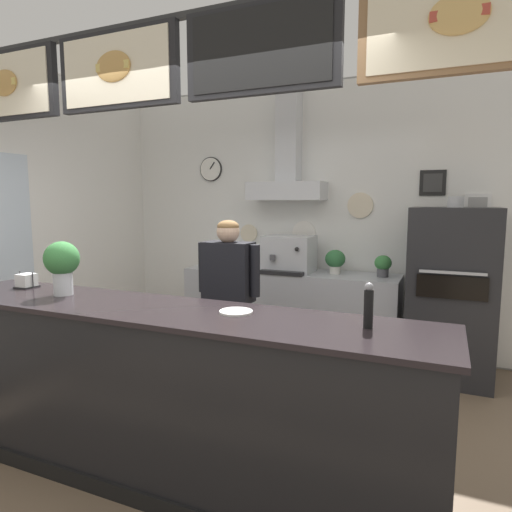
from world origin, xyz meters
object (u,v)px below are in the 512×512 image
Objects in this scene: potted_thyme at (383,265)px; pepper_grinder at (369,306)px; pizza_oven at (450,294)px; napkin_holder at (27,281)px; potted_sage at (335,260)px; condiment_plate at (236,312)px; basil_vase at (62,264)px; espresso_machine at (289,254)px; shop_worker at (229,304)px; potted_oregano at (246,257)px.

pepper_grinder is (0.24, -2.38, 0.13)m from potted_thyme.
pizza_oven is 3.59m from napkin_holder.
potted_sage is at bearing 106.92° from pepper_grinder.
pepper_grinder is at bearing -73.08° from potted_sage.
condiment_plate is at bearing -1.83° from napkin_holder.
basil_vase is (-1.76, -2.40, 0.23)m from potted_thyme.
espresso_machine is 1.46× the size of basil_vase.
basil_vase is at bearing -10.69° from napkin_holder.
potted_thyme is 0.97× the size of pepper_grinder.
potted_oregano is at bearing -70.59° from shop_worker.
napkin_holder is 2.44m from pepper_grinder.
shop_worker is 1.36m from basil_vase.
basil_vase reaches higher than potted_sage.
pizza_oven is 1.16m from potted_sage.
napkin_holder is (-2.84, -2.18, 0.29)m from pizza_oven.
condiment_plate is at bearing -116.82° from pizza_oven.
potted_sage is at bearing 3.36° from potted_oregano.
napkin_holder is 0.48m from basil_vase.
pepper_grinder is at bearing -0.52° from condiment_plate.
pepper_grinder is at bearing 0.67° from basil_vase.
condiment_plate is (0.59, -1.07, 0.24)m from shop_worker.
potted_sage is 0.71× the size of basil_vase.
napkin_holder is at bearing 43.00° from shop_worker.
potted_sage is (0.59, 1.31, 0.24)m from shop_worker.
napkin_holder is at bearing 178.17° from condiment_plate.
shop_worker is at bearing -94.52° from espresso_machine.
basil_vase reaches higher than potted_oregano.
potted_oregano is (-0.52, -0.00, -0.06)m from espresso_machine.
pepper_grinder is (1.22, -2.33, 0.06)m from espresso_machine.
shop_worker is 6.90× the size of potted_thyme.
potted_oregano is at bearing 83.73° from basil_vase.
condiment_plate is at bearing 179.48° from pepper_grinder.
potted_thyme is 0.49m from potted_sage.
napkin_holder reaches higher than potted_thyme.
napkin_holder is (-0.71, -2.26, 0.06)m from potted_oregano.
pizza_oven is 7.53× the size of pepper_grinder.
condiment_plate is at bearing 119.81° from shop_worker.
napkin_holder is at bearing -142.55° from pizza_oven.
potted_thyme is at bearing -128.77° from shop_worker.
pizza_oven is at bearing 43.37° from basil_vase.
shop_worker is 4.22× the size of basil_vase.
espresso_machine reaches higher than pepper_grinder.
potted_oregano is 0.97× the size of pepper_grinder.
potted_oregano is at bearing -177.85° from potted_thyme.
potted_thyme is at bearing 2.15° from potted_oregano.
condiment_plate is at bearing 1.35° from basil_vase.
potted_sage is at bearing 62.19° from basil_vase.
espresso_machine reaches higher than potted_sage.
potted_thyme is (1.50, 0.06, -0.01)m from potted_oregano.
shop_worker is 1.34m from potted_oregano.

